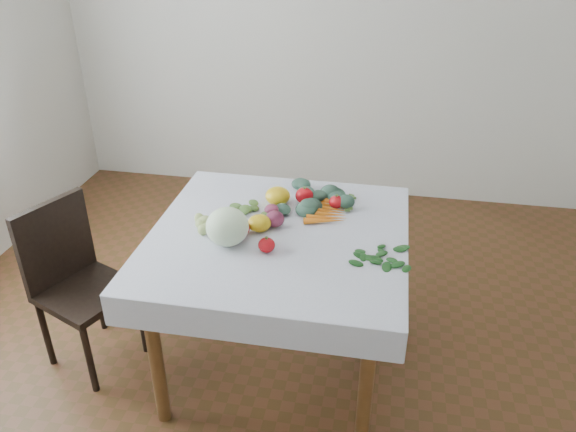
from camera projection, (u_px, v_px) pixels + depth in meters
name	position (u px, v px, depth m)	size (l,w,h in m)	color
ground	(280.00, 361.00, 2.84)	(4.00, 4.00, 0.00)	#55301B
back_wall	(335.00, 15.00, 3.90)	(4.00, 0.04, 2.70)	silver
table	(278.00, 253.00, 2.52)	(1.00, 1.00, 0.75)	brown
tablecloth	(278.00, 234.00, 2.47)	(1.12, 1.12, 0.01)	white
chair	(74.00, 274.00, 2.67)	(0.50, 0.50, 0.84)	black
cabbage	(227.00, 227.00, 2.36)	(0.18, 0.18, 0.16)	silver
tomato_a	(304.00, 196.00, 2.70)	(0.09, 0.09, 0.08)	#B90C13
tomato_b	(336.00, 202.00, 2.66)	(0.07, 0.07, 0.06)	#B90C13
tomato_c	(242.00, 228.00, 2.45)	(0.07, 0.07, 0.06)	#B90C13
tomato_d	(267.00, 245.00, 2.33)	(0.07, 0.07, 0.06)	#B90C13
heirloom_back	(278.00, 196.00, 2.69)	(0.12, 0.12, 0.08)	yellow
heirloom_front	(259.00, 223.00, 2.48)	(0.10, 0.10, 0.07)	yellow
onion_a	(272.00, 210.00, 2.59)	(0.07, 0.07, 0.06)	#611B3B
onion_b	(275.00, 219.00, 2.51)	(0.09, 0.09, 0.07)	#611B3B
tomatillo_cluster	(207.00, 226.00, 2.48)	(0.13, 0.11, 0.04)	#BBD47A
carrot_bunch	(328.00, 210.00, 2.63)	(0.19, 0.30, 0.03)	orange
kale_bunch	(314.00, 199.00, 2.71)	(0.35, 0.35, 0.05)	#355849
basil_bunch	(383.00, 255.00, 2.31)	(0.22, 0.19, 0.01)	#184D1A
dill_bunch	(257.00, 212.00, 2.62)	(0.23, 0.18, 0.02)	#5D853D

